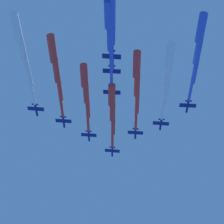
{
  "coord_description": "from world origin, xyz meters",
  "views": [
    {
      "loc": [
        -121.5,
        -104.41,
        36.28
      ],
      "look_at": [
        0.0,
        0.0,
        179.2
      ],
      "focal_mm": 67.82,
      "sensor_mm": 36.0,
      "label": 1
    }
  ],
  "objects_px": {
    "jet_port_outer": "(23,52)",
    "jet_trail_starboard": "(112,6)",
    "jet_port_inner": "(86,93)",
    "jet_trail_port": "(110,37)",
    "jet_lead": "(112,111)",
    "jet_starboard_mid": "(168,75)",
    "jet_starboard_inner": "(137,84)",
    "jet_starboard_outer": "(198,51)",
    "jet_port_mid": "(56,70)"
  },
  "relations": [
    {
      "from": "jet_starboard_inner",
      "to": "jet_port_outer",
      "type": "bearing_deg",
      "value": 154.74
    },
    {
      "from": "jet_port_outer",
      "to": "jet_trail_starboard",
      "type": "xyz_separation_m",
      "value": [
        8.94,
        -43.48,
        2.74
      ]
    },
    {
      "from": "jet_starboard_inner",
      "to": "jet_starboard_outer",
      "type": "height_order",
      "value": "jet_starboard_inner"
    },
    {
      "from": "jet_starboard_outer",
      "to": "jet_starboard_mid",
      "type": "bearing_deg",
      "value": 84.4
    },
    {
      "from": "jet_port_inner",
      "to": "jet_port_outer",
      "type": "bearing_deg",
      "value": 176.54
    },
    {
      "from": "jet_lead",
      "to": "jet_starboard_outer",
      "type": "distance_m",
      "value": 52.64
    },
    {
      "from": "jet_port_outer",
      "to": "jet_port_inner",
      "type": "bearing_deg",
      "value": -3.46
    },
    {
      "from": "jet_starboard_inner",
      "to": "jet_starboard_outer",
      "type": "relative_size",
      "value": 1.04
    },
    {
      "from": "jet_port_inner",
      "to": "jet_starboard_mid",
      "type": "xyz_separation_m",
      "value": [
        14.86,
        -37.57,
        -1.58
      ]
    },
    {
      "from": "jet_starboard_inner",
      "to": "jet_trail_port",
      "type": "distance_m",
      "value": 32.91
    },
    {
      "from": "jet_port_inner",
      "to": "jet_trail_starboard",
      "type": "xyz_separation_m",
      "value": [
        -28.57,
        -41.21,
        1.31
      ]
    },
    {
      "from": "jet_lead",
      "to": "jet_starboard_outer",
      "type": "xyz_separation_m",
      "value": [
        -3.47,
        -52.45,
        2.73
      ]
    },
    {
      "from": "jet_lead",
      "to": "jet_port_outer",
      "type": "bearing_deg",
      "value": 174.84
    },
    {
      "from": "jet_port_inner",
      "to": "jet_starboard_inner",
      "type": "relative_size",
      "value": 0.89
    },
    {
      "from": "jet_port_mid",
      "to": "jet_trail_starboard",
      "type": "distance_m",
      "value": 42.45
    },
    {
      "from": "jet_lead",
      "to": "jet_port_mid",
      "type": "bearing_deg",
      "value": 175.41
    },
    {
      "from": "jet_port_inner",
      "to": "jet_trail_starboard",
      "type": "relative_size",
      "value": 0.94
    },
    {
      "from": "jet_trail_starboard",
      "to": "jet_starboard_outer",
      "type": "bearing_deg",
      "value": -18.39
    },
    {
      "from": "jet_starboard_outer",
      "to": "jet_trail_port",
      "type": "xyz_separation_m",
      "value": [
        -31.65,
        23.61,
        -1.72
      ]
    },
    {
      "from": "jet_lead",
      "to": "jet_port_outer",
      "type": "height_order",
      "value": "jet_port_outer"
    },
    {
      "from": "jet_lead",
      "to": "jet_starboard_inner",
      "type": "distance_m",
      "value": 19.57
    },
    {
      "from": "jet_lead",
      "to": "jet_port_mid",
      "type": "height_order",
      "value": "jet_port_mid"
    },
    {
      "from": "jet_starboard_inner",
      "to": "jet_port_mid",
      "type": "distance_m",
      "value": 39.04
    },
    {
      "from": "jet_lead",
      "to": "jet_port_inner",
      "type": "relative_size",
      "value": 1.01
    },
    {
      "from": "jet_port_mid",
      "to": "jet_trail_port",
      "type": "relative_size",
      "value": 1.07
    },
    {
      "from": "jet_trail_port",
      "to": "jet_starboard_inner",
      "type": "bearing_deg",
      "value": 17.81
    },
    {
      "from": "jet_lead",
      "to": "jet_trail_port",
      "type": "bearing_deg",
      "value": -140.61
    },
    {
      "from": "jet_starboard_mid",
      "to": "jet_trail_starboard",
      "type": "relative_size",
      "value": 0.97
    },
    {
      "from": "jet_starboard_mid",
      "to": "jet_trail_port",
      "type": "bearing_deg",
      "value": 169.64
    },
    {
      "from": "jet_port_inner",
      "to": "jet_trail_port",
      "type": "relative_size",
      "value": 0.98
    },
    {
      "from": "jet_lead",
      "to": "jet_starboard_inner",
      "type": "bearing_deg",
      "value": -101.69
    },
    {
      "from": "jet_port_inner",
      "to": "jet_starboard_outer",
      "type": "relative_size",
      "value": 0.93
    },
    {
      "from": "jet_lead",
      "to": "jet_starboard_outer",
      "type": "bearing_deg",
      "value": -93.78
    },
    {
      "from": "jet_starboard_outer",
      "to": "jet_lead",
      "type": "bearing_deg",
      "value": 86.22
    },
    {
      "from": "jet_lead",
      "to": "jet_trail_starboard",
      "type": "height_order",
      "value": "jet_trail_starboard"
    },
    {
      "from": "jet_starboard_inner",
      "to": "jet_trail_port",
      "type": "bearing_deg",
      "value": -162.19
    },
    {
      "from": "jet_trail_starboard",
      "to": "jet_starboard_mid",
      "type": "bearing_deg",
      "value": 4.8
    },
    {
      "from": "jet_lead",
      "to": "jet_starboard_inner",
      "type": "height_order",
      "value": "jet_starboard_inner"
    },
    {
      "from": "jet_trail_port",
      "to": "jet_trail_starboard",
      "type": "height_order",
      "value": "jet_trail_starboard"
    },
    {
      "from": "jet_starboard_inner",
      "to": "jet_starboard_mid",
      "type": "height_order",
      "value": "jet_starboard_inner"
    },
    {
      "from": "jet_starboard_inner",
      "to": "jet_port_mid",
      "type": "height_order",
      "value": "jet_starboard_inner"
    },
    {
      "from": "jet_starboard_outer",
      "to": "jet_port_outer",
      "type": "bearing_deg",
      "value": 131.46
    },
    {
      "from": "jet_starboard_mid",
      "to": "jet_trail_port",
      "type": "xyz_separation_m",
      "value": [
        -33.37,
        6.1,
        0.37
      ]
    },
    {
      "from": "jet_port_outer",
      "to": "jet_starboard_outer",
      "type": "distance_m",
      "value": 76.54
    },
    {
      "from": "jet_port_mid",
      "to": "jet_starboard_mid",
      "type": "height_order",
      "value": "jet_port_mid"
    },
    {
      "from": "jet_port_inner",
      "to": "jet_port_mid",
      "type": "xyz_separation_m",
      "value": [
        -19.69,
        0.29,
        0.29
      ]
    },
    {
      "from": "jet_port_inner",
      "to": "jet_starboard_inner",
      "type": "bearing_deg",
      "value": -59.32
    },
    {
      "from": "jet_lead",
      "to": "jet_starboard_mid",
      "type": "distance_m",
      "value": 34.99
    },
    {
      "from": "jet_lead",
      "to": "jet_starboard_inner",
      "type": "relative_size",
      "value": 0.9
    },
    {
      "from": "jet_port_inner",
      "to": "jet_starboard_outer",
      "type": "distance_m",
      "value": 56.63
    }
  ]
}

